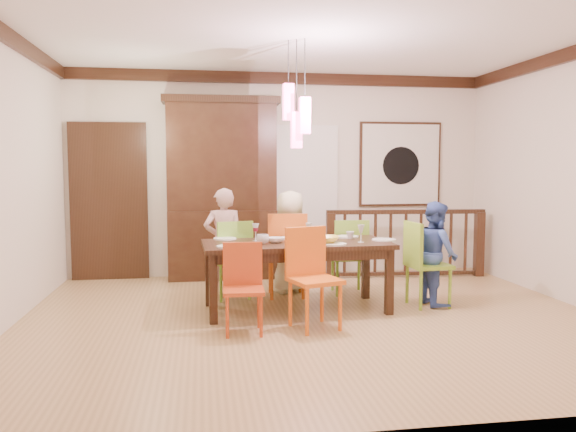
{
  "coord_description": "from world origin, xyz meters",
  "views": [
    {
      "loc": [
        -1.14,
        -5.58,
        1.56
      ],
      "look_at": [
        -0.2,
        0.47,
        1.02
      ],
      "focal_mm": 35.0,
      "sensor_mm": 36.0,
      "label": 1
    }
  ],
  "objects": [
    {
      "name": "floor",
      "position": [
        0.0,
        0.0,
        0.0
      ],
      "size": [
        6.0,
        6.0,
        0.0
      ],
      "primitive_type": "plane",
      "color": "#A68450",
      "rests_on": "ground"
    },
    {
      "name": "ceiling",
      "position": [
        0.0,
        0.0,
        2.9
      ],
      "size": [
        6.0,
        6.0,
        0.0
      ],
      "primitive_type": "plane",
      "rotation": [
        3.14,
        0.0,
        0.0
      ],
      "color": "white",
      "rests_on": "wall_back"
    },
    {
      "name": "wall_back",
      "position": [
        0.0,
        2.5,
        1.45
      ],
      "size": [
        6.0,
        0.0,
        6.0
      ],
      "primitive_type": "plane",
      "rotation": [
        1.57,
        0.0,
        0.0
      ],
      "color": "beige",
      "rests_on": "floor"
    },
    {
      "name": "crown_molding",
      "position": [
        0.0,
        0.0,
        2.82
      ],
      "size": [
        6.0,
        5.0,
        0.16
      ],
      "primitive_type": null,
      "color": "black",
      "rests_on": "wall_back"
    },
    {
      "name": "panel_door",
      "position": [
        -2.4,
        2.45,
        1.05
      ],
      "size": [
        1.04,
        0.07,
        2.24
      ],
      "primitive_type": "cube",
      "color": "black",
      "rests_on": "wall_back"
    },
    {
      "name": "white_doorway",
      "position": [
        0.35,
        2.46,
        1.05
      ],
      "size": [
        0.97,
        0.05,
        2.22
      ],
      "primitive_type": "cube",
      "color": "silver",
      "rests_on": "wall_back"
    },
    {
      "name": "painting",
      "position": [
        1.8,
        2.46,
        1.6
      ],
      "size": [
        1.25,
        0.06,
        1.25
      ],
      "color": "black",
      "rests_on": "wall_back"
    },
    {
      "name": "pendant_cluster",
      "position": [
        -0.13,
        0.36,
        2.11
      ],
      "size": [
        0.27,
        0.21,
        1.14
      ],
      "color": "#FF4C8E",
      "rests_on": "ceiling"
    },
    {
      "name": "dining_table",
      "position": [
        -0.13,
        0.36,
        0.66
      ],
      "size": [
        2.04,
        1.0,
        0.75
      ],
      "rotation": [
        0.0,
        0.0,
        0.04
      ],
      "color": "black",
      "rests_on": "floor"
    },
    {
      "name": "chair_far_left",
      "position": [
        -0.8,
        1.04,
        0.54
      ],
      "size": [
        0.5,
        0.5,
        0.93
      ],
      "rotation": [
        0.0,
        0.0,
        3.34
      ],
      "color": "#7ABA39",
      "rests_on": "floor"
    },
    {
      "name": "chair_far_mid",
      "position": [
        -0.14,
        1.04,
        0.58
      ],
      "size": [
        0.49,
        0.49,
        1.02
      ],
      "rotation": [
        0.0,
        0.0,
        3.07
      ],
      "color": "#C45719",
      "rests_on": "floor"
    },
    {
      "name": "chair_far_right",
      "position": [
        0.65,
        1.08,
        0.53
      ],
      "size": [
        0.44,
        0.44,
        0.92
      ],
      "rotation": [
        0.0,
        0.0,
        3.08
      ],
      "color": "#6EA02C",
      "rests_on": "floor"
    },
    {
      "name": "chair_near_left",
      "position": [
        -0.76,
        -0.41,
        0.48
      ],
      "size": [
        0.39,
        0.39,
        0.84
      ],
      "rotation": [
        0.0,
        0.0,
        -0.04
      ],
      "color": "#B43E16",
      "rests_on": "floor"
    },
    {
      "name": "chair_near_mid",
      "position": [
        -0.07,
        -0.36,
        0.56
      ],
      "size": [
        0.55,
        0.55,
        0.97
      ],
      "rotation": [
        0.0,
        0.0,
        0.3
      ],
      "color": "orange",
      "rests_on": "floor"
    },
    {
      "name": "chair_end_right",
      "position": [
        1.37,
        0.32,
        0.54
      ],
      "size": [
        0.46,
        0.46,
        0.95
      ],
      "rotation": [
        0.0,
        0.0,
        1.64
      ],
      "color": "#7FAE2B",
      "rests_on": "floor"
    },
    {
      "name": "china_hutch",
      "position": [
        -0.85,
        2.3,
        1.26
      ],
      "size": [
        1.6,
        0.46,
        2.52
      ],
      "color": "black",
      "rests_on": "floor"
    },
    {
      "name": "balustrade",
      "position": [
        1.71,
        1.95,
        0.5
      ],
      "size": [
        2.28,
        0.26,
        0.96
      ],
      "rotation": [
        0.0,
        0.0,
        -0.08
      ],
      "color": "black",
      "rests_on": "floor"
    },
    {
      "name": "person_far_left",
      "position": [
        -0.88,
        1.16,
        0.65
      ],
      "size": [
        0.48,
        0.32,
        1.31
      ],
      "primitive_type": "imported",
      "rotation": [
        0.0,
        0.0,
        3.15
      ],
      "color": "#D7A7A3",
      "rests_on": "floor"
    },
    {
      "name": "person_far_mid",
      "position": [
        -0.06,
        1.25,
        0.64
      ],
      "size": [
        0.72,
        0.58,
        1.27
      ],
      "primitive_type": "imported",
      "rotation": [
        0.0,
        0.0,
        3.47
      ],
      "color": "beige",
      "rests_on": "floor"
    },
    {
      "name": "person_end_right",
      "position": [
        1.48,
        0.39,
        0.59
      ],
      "size": [
        0.47,
        0.59,
        1.18
      ],
      "primitive_type": "imported",
      "rotation": [
        0.0,
        0.0,
        1.62
      ],
      "color": "#405EB3",
      "rests_on": "floor"
    },
    {
      "name": "serving_bowl",
      "position": [
        0.14,
        0.19,
        0.79
      ],
      "size": [
        0.36,
        0.36,
        0.08
      ],
      "primitive_type": "imported",
      "rotation": [
        0.0,
        0.0,
        -0.11
      ],
      "color": "gold",
      "rests_on": "dining_table"
    },
    {
      "name": "small_bowl",
      "position": [
        -0.36,
        0.34,
        0.78
      ],
      "size": [
        0.2,
        0.2,
        0.06
      ],
      "primitive_type": "imported",
      "rotation": [
        0.0,
        0.0,
        0.08
      ],
      "color": "white",
      "rests_on": "dining_table"
    },
    {
      "name": "cup_left",
      "position": [
        -0.51,
        0.25,
        0.8
      ],
      "size": [
        0.15,
        0.15,
        0.1
      ],
      "primitive_type": "imported",
      "rotation": [
        0.0,
        0.0,
        0.2
      ],
      "color": "silver",
      "rests_on": "dining_table"
    },
    {
      "name": "cup_right",
      "position": [
        0.52,
        0.54,
        0.79
      ],
      "size": [
        0.1,
        0.1,
        0.08
      ],
      "primitive_type": "imported",
      "rotation": [
        0.0,
        0.0,
        0.14
      ],
      "color": "silver",
      "rests_on": "dining_table"
    },
    {
      "name": "plate_far_left",
      "position": [
        -0.88,
        0.71,
        0.76
      ],
      "size": [
        0.26,
        0.26,
        0.01
      ],
      "primitive_type": "cylinder",
      "color": "white",
      "rests_on": "dining_table"
    },
    {
      "name": "plate_far_mid",
      "position": [
        -0.14,
        0.66,
        0.76
      ],
      "size": [
        0.26,
        0.26,
        0.01
      ],
      "primitive_type": "cylinder",
      "color": "white",
      "rests_on": "dining_table"
    },
    {
      "name": "plate_far_right",
      "position": [
        0.52,
        0.68,
        0.76
      ],
      "size": [
        0.26,
        0.26,
        0.01
      ],
      "primitive_type": "cylinder",
      "color": "white",
      "rests_on": "dining_table"
    },
    {
      "name": "plate_near_left",
      "position": [
        -0.87,
        0.08,
        0.76
      ],
      "size": [
        0.26,
        0.26,
        0.01
      ],
      "primitive_type": "cylinder",
      "color": "white",
      "rests_on": "dining_table"
    },
    {
      "name": "plate_near_mid",
      "position": [
        0.23,
        0.09,
        0.76
      ],
      "size": [
        0.26,
        0.26,
        0.01
      ],
      "primitive_type": "cylinder",
      "color": "white",
      "rests_on": "dining_table"
    },
    {
      "name": "plate_end_right",
      "position": [
        0.85,
        0.34,
        0.76
      ],
      "size": [
        0.26,
        0.26,
        0.01
      ],
      "primitive_type": "cylinder",
      "color": "white",
      "rests_on": "dining_table"
    },
    {
      "name": "wine_glass_a",
      "position": [
        -0.55,
        0.53,
        0.84
      ],
      "size": [
        0.08,
        0.08,
        0.19
      ],
      "primitive_type": null,
      "color": "#590C19",
      "rests_on": "dining_table"
    },
    {
      "name": "wine_glass_b",
      "position": [
        0.04,
        0.52,
        0.84
      ],
      "size": [
        0.08,
        0.08,
        0.19
      ],
      "primitive_type": null,
      "color": "silver",
      "rests_on": "dining_table"
    },
    {
      "name": "wine_glass_c",
      "position": [
        -0.23,
        0.07,
        0.84
      ],
      "size": [
        0.08,
        0.08,
        0.19
      ],
      "primitive_type": null,
      "color": "#590C19",
      "rests_on": "dining_table"
    },
    {
      "name": "wine_glass_d",
      "position": [
        0.55,
        0.23,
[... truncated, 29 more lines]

